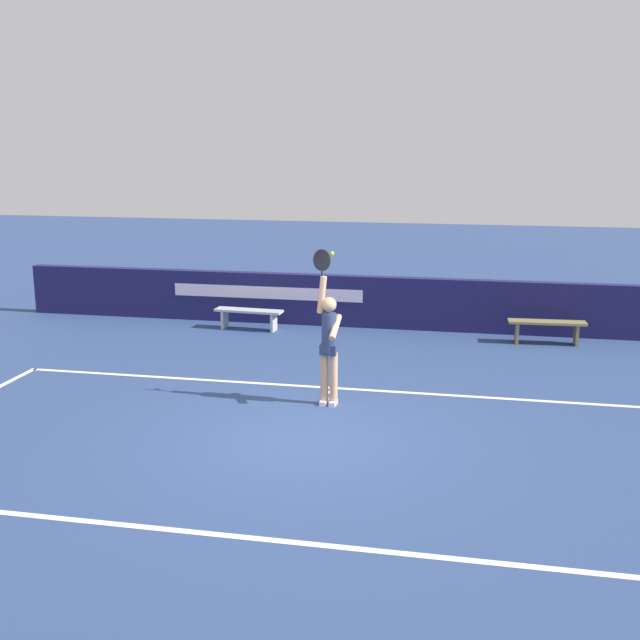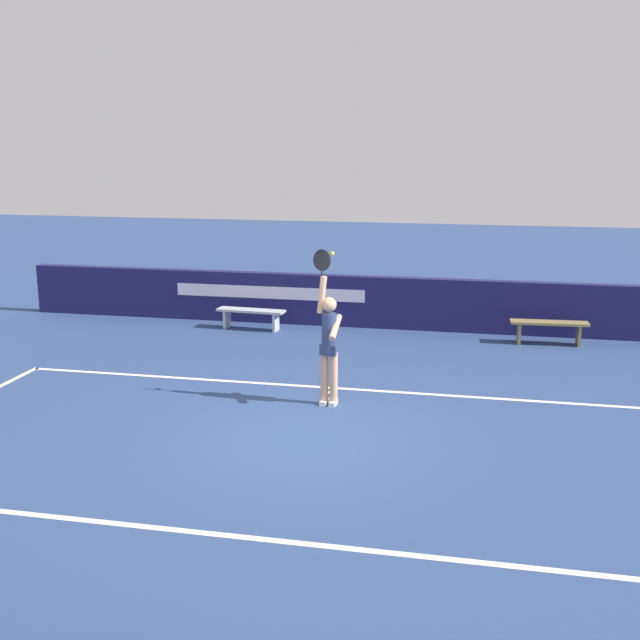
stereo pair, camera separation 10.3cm
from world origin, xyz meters
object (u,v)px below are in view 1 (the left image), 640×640
at_px(courtside_bench_near, 249,314).
at_px(tennis_player, 329,341).
at_px(tennis_ball, 332,254).
at_px(courtside_bench_far, 547,326).

bearing_deg(courtside_bench_near, tennis_player, -59.77).
xyz_separation_m(tennis_ball, courtside_bench_near, (-2.74, 4.58, -2.08)).
bearing_deg(courtside_bench_far, tennis_player, -128.57).
xyz_separation_m(tennis_player, courtside_bench_near, (-2.70, 4.63, -0.69)).
xyz_separation_m(tennis_player, courtside_bench_far, (3.71, 4.65, -0.67)).
bearing_deg(tennis_player, courtside_bench_near, 120.23).
relative_size(courtside_bench_near, courtside_bench_far, 0.98).
xyz_separation_m(tennis_ball, courtside_bench_far, (3.67, 4.60, -2.05)).
distance_m(courtside_bench_near, courtside_bench_far, 6.41).
relative_size(tennis_ball, courtside_bench_near, 0.04).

